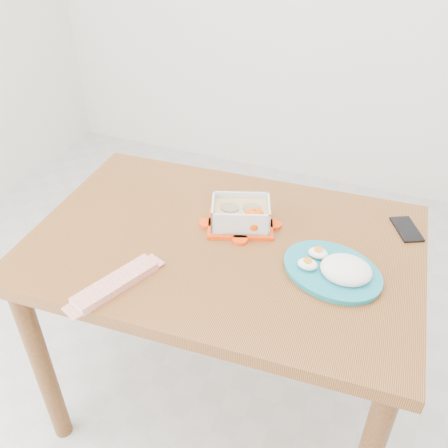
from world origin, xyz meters
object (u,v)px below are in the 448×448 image
at_px(food_container, 241,215).
at_px(dining_table, 224,269).
at_px(smartphone, 407,229).
at_px(rice_plate, 337,269).
at_px(orange_fruit, 254,221).

bearing_deg(food_container, dining_table, -121.64).
xyz_separation_m(dining_table, smartphone, (0.48, 0.25, 0.11)).
bearing_deg(rice_plate, dining_table, -163.98).
height_order(food_container, orange_fruit, food_container).
xyz_separation_m(food_container, orange_fruit, (0.05, -0.01, -0.00)).
bearing_deg(rice_plate, food_container, -179.40).
relative_size(orange_fruit, smartphone, 0.62).
xyz_separation_m(rice_plate, smartphone, (0.15, 0.28, -0.02)).
xyz_separation_m(orange_fruit, smartphone, (0.42, 0.17, -0.03)).
relative_size(food_container, rice_plate, 0.67).
height_order(orange_fruit, smartphone, orange_fruit).
relative_size(orange_fruit, rice_plate, 0.22).
distance_m(orange_fruit, smartphone, 0.45).
relative_size(dining_table, orange_fruit, 15.26).
bearing_deg(orange_fruit, food_container, 166.81).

